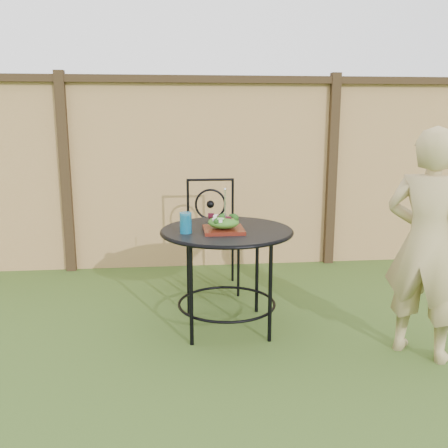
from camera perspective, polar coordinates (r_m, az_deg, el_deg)
The scene contains 9 objects.
ground at distance 3.10m, azimuth 0.20°, elevation -16.45°, with size 60.00×60.00×0.00m, color #2D4D19.
fence at distance 4.94m, azimuth -2.53°, elevation 5.92°, with size 8.00×0.12×1.90m.
patio_table at distance 3.48m, azimuth 0.31°, elevation -2.81°, with size 0.92×0.92×0.72m.
patio_chair at distance 4.34m, azimuth -1.39°, elevation -0.90°, with size 0.46×0.46×0.95m.
diner at distance 3.30m, azimuth 22.22°, elevation -2.23°, with size 0.52×0.34×1.44m, color tan.
salad_plate at distance 3.37m, azimuth -0.06°, elevation -0.67°, with size 0.27×0.27×0.02m, color #3E080C.
salad at distance 3.36m, azimuth -0.06°, elevation 0.19°, with size 0.21×0.21×0.08m, color #235614.
fork at distance 3.34m, azimuth 0.12°, elevation 2.38°, with size 0.01×0.01×0.18m, color silver.
drinking_glass at distance 3.33m, azimuth -4.40°, elevation 0.14°, with size 0.08×0.08×0.14m, color #0C648F.
Camera 1 is at (-0.29, -2.71, 1.49)m, focal length 40.00 mm.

